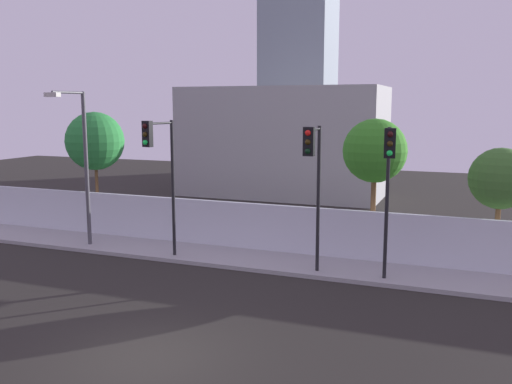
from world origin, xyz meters
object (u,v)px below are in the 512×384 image
Objects in this scene: roadside_tree_midright at (500,179)px; traffic_light_right at (388,172)px; roadside_tree_leftmost at (95,141)px; traffic_light_center at (160,159)px; traffic_light_left at (313,168)px; street_lamp_curbside at (81,155)px; roadside_tree_midleft at (375,151)px.

traffic_light_right is at bearing -133.44° from roadside_tree_midright.
roadside_tree_leftmost is 1.27× the size of roadside_tree_midright.
traffic_light_left is at bearing 0.32° from traffic_light_center.
traffic_light_center is 7.99m from traffic_light_right.
street_lamp_curbside is at bearing 171.21° from traffic_light_center.
traffic_light_center is 1.03× the size of traffic_light_right.
traffic_light_center is at bearing -161.72° from roadside_tree_midright.
traffic_light_left is 1.15× the size of roadside_tree_midright.
traffic_light_right is at bearing -14.52° from roadside_tree_leftmost.
roadside_tree_midleft is (1.34, 3.71, 0.30)m from traffic_light_left.
roadside_tree_midleft is at bearing 70.19° from traffic_light_left.
roadside_tree_leftmost is at bearing 146.48° from traffic_light_center.
street_lamp_curbside reaches higher than roadside_tree_leftmost.
traffic_light_left is 0.80× the size of street_lamp_curbside.
traffic_light_right is (2.34, 0.18, -0.03)m from traffic_light_left.
traffic_light_center is 1.18× the size of roadside_tree_midright.
roadside_tree_leftmost is at bearing 165.48° from traffic_light_right.
traffic_light_right is at bearing 1.51° from traffic_light_center.
street_lamp_curbside is 1.16× the size of roadside_tree_midleft.
roadside_tree_midleft is (6.98, 3.74, 0.21)m from traffic_light_center.
roadside_tree_leftmost reaches higher than traffic_light_center.
roadside_tree_midright is (5.68, 3.71, -0.53)m from traffic_light_left.
traffic_light_center is 7.92m from roadside_tree_midleft.
traffic_light_center reaches higher than roadside_tree_midright.
traffic_light_left is 6.81m from roadside_tree_midright.
roadside_tree_leftmost is (-11.30, 3.71, 0.38)m from traffic_light_left.
roadside_tree_leftmost is (-13.64, 3.53, 0.41)m from traffic_light_right.
roadside_tree_midleft is (12.63, 0.00, -0.08)m from roadside_tree_leftmost.
traffic_light_center is at bearing -179.68° from traffic_light_left.
roadside_tree_midleft reaches higher than roadside_tree_midright.
traffic_light_left is 3.96m from roadside_tree_midleft.
traffic_light_center is at bearing -8.79° from street_lamp_curbside.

